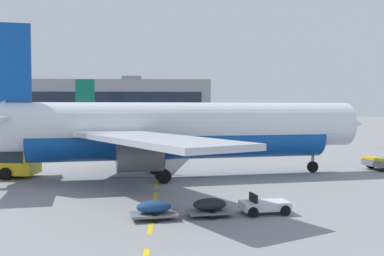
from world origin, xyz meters
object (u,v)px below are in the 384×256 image
object	(u,v)px
airliner_far_center	(27,115)
baggage_train	(210,207)
airliner_foreground	(175,130)
uld_cargo_container	(14,164)

from	to	relation	value
airliner_far_center	baggage_train	world-z (taller)	airliner_far_center
airliner_foreground	airliner_far_center	world-z (taller)	airliner_foreground
airliner_far_center	baggage_train	bearing A→B (deg)	-67.23
airliner_foreground	airliner_far_center	xyz separation A→B (m)	(-32.30, 67.24, -0.09)
airliner_foreground	baggage_train	size ratio (longest dim) A/B	3.98
airliner_foreground	uld_cargo_container	bearing A→B (deg)	166.67
airliner_foreground	uld_cargo_container	xyz separation A→B (m)	(-14.23, 3.37, -3.15)
airliner_far_center	baggage_train	distance (m)	87.97
airliner_foreground	baggage_train	world-z (taller)	airliner_foreground
baggage_train	uld_cargo_container	size ratio (longest dim) A/B	4.45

